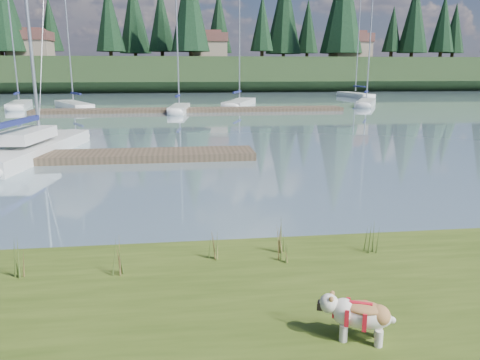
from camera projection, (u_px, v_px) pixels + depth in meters
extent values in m
plane|color=#7995A2|center=(168.00, 112.00, 39.34)|extent=(200.00, 200.00, 0.00)
cube|color=black|center=(173.00, 75.00, 80.23)|extent=(200.00, 20.00, 5.00)
cylinder|color=silver|center=(343.00, 333.00, 5.70)|extent=(0.10, 0.10, 0.21)
cylinder|color=silver|center=(344.00, 325.00, 5.89)|extent=(0.10, 0.10, 0.21)
cylinder|color=silver|center=(379.00, 338.00, 5.59)|extent=(0.10, 0.10, 0.21)
cylinder|color=silver|center=(378.00, 329.00, 5.79)|extent=(0.10, 0.10, 0.21)
ellipsoid|color=silver|center=(363.00, 315.00, 5.69)|extent=(0.76, 0.58, 0.32)
ellipsoid|color=#A5703D|center=(364.00, 308.00, 5.67)|extent=(0.56, 0.48, 0.11)
ellipsoid|color=silver|center=(329.00, 303.00, 5.77)|extent=(0.32, 0.32, 0.24)
cube|color=black|center=(320.00, 305.00, 5.81)|extent=(0.11, 0.14, 0.09)
cube|color=silver|center=(33.00, 151.00, 19.58)|extent=(3.14, 8.66, 0.70)
ellipsoid|color=silver|center=(70.00, 136.00, 23.70)|extent=(2.16, 2.55, 0.70)
cube|color=navy|center=(15.00, 123.00, 18.06)|extent=(0.76, 3.84, 0.20)
cube|color=silver|center=(26.00, 135.00, 18.95)|extent=(1.78, 3.24, 0.45)
cube|color=#4C3D2C|center=(54.00, 157.00, 18.56)|extent=(16.00, 2.00, 0.30)
cube|color=#4C3D2C|center=(191.00, 110.00, 39.55)|extent=(26.00, 2.20, 0.30)
cube|color=silver|center=(20.00, 106.00, 43.01)|extent=(2.75, 6.96, 0.70)
ellipsoid|color=silver|center=(24.00, 103.00, 46.15)|extent=(1.79, 2.09, 0.70)
cylinder|color=silver|center=(13.00, 41.00, 41.67)|extent=(0.12, 0.12, 10.29)
cube|color=navy|center=(17.00, 93.00, 41.88)|extent=(0.69, 2.69, 0.20)
cube|color=silver|center=(74.00, 106.00, 42.66)|extent=(4.77, 7.29, 0.70)
ellipsoid|color=silver|center=(64.00, 104.00, 45.61)|extent=(2.32, 2.50, 0.70)
cylinder|color=silver|center=(68.00, 34.00, 41.19)|extent=(0.12, 0.12, 11.44)
cube|color=navy|center=(76.00, 93.00, 41.58)|extent=(1.49, 2.69, 0.20)
cube|color=silver|center=(179.00, 110.00, 39.04)|extent=(1.93, 5.80, 0.70)
ellipsoid|color=silver|center=(183.00, 107.00, 41.80)|extent=(1.41, 1.68, 0.70)
cylinder|color=silver|center=(177.00, 47.00, 37.86)|extent=(0.12, 0.12, 8.95)
cube|color=navy|center=(178.00, 96.00, 38.01)|extent=(0.45, 2.27, 0.20)
cube|color=silver|center=(239.00, 104.00, 45.47)|extent=(4.25, 7.92, 0.70)
ellipsoid|color=silver|center=(247.00, 101.00, 49.16)|extent=(2.31, 2.56, 0.70)
cylinder|color=silver|center=(239.00, 33.00, 43.94)|extent=(0.12, 0.12, 11.96)
cube|color=navy|center=(237.00, 92.00, 44.18)|extent=(1.22, 2.98, 0.20)
cube|color=silver|center=(366.00, 104.00, 45.54)|extent=(4.09, 6.32, 0.70)
ellipsoid|color=silver|center=(368.00, 101.00, 48.46)|extent=(2.01, 2.16, 0.70)
cylinder|color=silver|center=(370.00, 45.00, 44.26)|extent=(0.12, 0.12, 9.78)
cube|color=navy|center=(366.00, 92.00, 44.47)|extent=(1.29, 2.35, 0.20)
cube|color=silver|center=(355.00, 96.00, 58.62)|extent=(2.43, 7.34, 0.70)
ellipsoid|color=silver|center=(342.00, 94.00, 62.02)|extent=(1.78, 2.13, 0.70)
cylinder|color=silver|center=(358.00, 46.00, 57.22)|extent=(0.12, 0.12, 10.75)
cube|color=navy|center=(359.00, 86.00, 57.41)|extent=(0.52, 2.87, 0.20)
cone|color=#475B23|center=(116.00, 255.00, 7.58)|extent=(0.03, 0.03, 0.59)
cone|color=brown|center=(123.00, 260.00, 7.54)|extent=(0.03, 0.03, 0.47)
cone|color=#475B23|center=(120.00, 253.00, 7.61)|extent=(0.03, 0.03, 0.65)
cone|color=brown|center=(125.00, 261.00, 7.59)|extent=(0.03, 0.03, 0.41)
cone|color=#475B23|center=(117.00, 259.00, 7.51)|extent=(0.03, 0.03, 0.53)
cone|color=#475B23|center=(212.00, 246.00, 8.11)|extent=(0.03, 0.03, 0.47)
cone|color=brown|center=(218.00, 250.00, 8.07)|extent=(0.03, 0.03, 0.38)
cone|color=#475B23|center=(215.00, 244.00, 8.14)|extent=(0.03, 0.03, 0.52)
cone|color=brown|center=(220.00, 251.00, 8.12)|extent=(0.03, 0.03, 0.33)
cone|color=#475B23|center=(213.00, 249.00, 8.04)|extent=(0.03, 0.03, 0.42)
cone|color=#475B23|center=(275.00, 236.00, 8.42)|extent=(0.03, 0.03, 0.61)
cone|color=brown|center=(282.00, 240.00, 8.38)|extent=(0.03, 0.03, 0.49)
cone|color=#475B23|center=(278.00, 234.00, 8.45)|extent=(0.03, 0.03, 0.67)
cone|color=brown|center=(283.00, 241.00, 8.43)|extent=(0.03, 0.03, 0.43)
cone|color=#475B23|center=(277.00, 239.00, 8.36)|extent=(0.03, 0.03, 0.55)
cone|color=#475B23|center=(17.00, 258.00, 7.46)|extent=(0.03, 0.03, 0.59)
cone|color=brown|center=(23.00, 263.00, 7.42)|extent=(0.03, 0.03, 0.47)
cone|color=#475B23|center=(21.00, 256.00, 7.49)|extent=(0.03, 0.03, 0.65)
cone|color=brown|center=(26.00, 264.00, 7.47)|extent=(0.03, 0.03, 0.42)
cone|color=#475B23|center=(17.00, 262.00, 7.39)|extent=(0.03, 0.03, 0.53)
cone|color=#475B23|center=(280.00, 249.00, 8.06)|extent=(0.03, 0.03, 0.44)
cone|color=brown|center=(288.00, 252.00, 8.01)|extent=(0.03, 0.03, 0.35)
cone|color=#475B23|center=(284.00, 247.00, 8.09)|extent=(0.03, 0.03, 0.48)
cone|color=brown|center=(289.00, 253.00, 8.06)|extent=(0.03, 0.03, 0.30)
cone|color=#475B23|center=(283.00, 252.00, 7.99)|extent=(0.03, 0.03, 0.39)
cone|color=#475B23|center=(368.00, 235.00, 8.43)|extent=(0.03, 0.03, 0.65)
cone|color=brown|center=(375.00, 239.00, 8.40)|extent=(0.03, 0.03, 0.52)
cone|color=#475B23|center=(371.00, 232.00, 8.46)|extent=(0.03, 0.03, 0.71)
cone|color=brown|center=(376.00, 240.00, 8.45)|extent=(0.03, 0.03, 0.45)
cone|color=#475B23|center=(371.00, 238.00, 8.37)|extent=(0.03, 0.03, 0.58)
cube|color=#33281C|center=(129.00, 260.00, 8.85)|extent=(60.00, 0.50, 0.14)
cylinder|color=#382619|center=(7.00, 53.00, 71.53)|extent=(0.60, 0.60, 1.80)
cylinder|color=#382619|center=(111.00, 54.00, 77.24)|extent=(0.60, 0.60, 1.80)
cone|color=black|center=(109.00, 16.00, 75.87)|extent=(4.84, 4.84, 11.00)
cylinder|color=#382619|center=(191.00, 53.00, 73.06)|extent=(0.60, 0.60, 1.80)
cone|color=black|center=(190.00, 4.00, 71.37)|extent=(6.16, 6.16, 14.00)
cylinder|color=#382619|center=(262.00, 54.00, 78.39)|extent=(0.60, 0.60, 1.80)
cone|color=black|center=(262.00, 23.00, 77.24)|extent=(3.96, 3.96, 9.00)
cylinder|color=#382619|center=(341.00, 54.00, 78.07)|extent=(0.60, 0.60, 1.80)
cone|color=black|center=(343.00, 2.00, 76.18)|extent=(7.04, 7.04, 16.00)
cylinder|color=#382619|center=(411.00, 55.00, 82.69)|extent=(0.60, 0.60, 1.80)
cone|color=black|center=(414.00, 17.00, 81.22)|extent=(5.28, 5.28, 12.00)
cube|color=gray|center=(31.00, 50.00, 73.71)|extent=(6.00, 5.00, 2.80)
cube|color=brown|center=(30.00, 36.00, 73.22)|extent=(6.30, 5.30, 1.40)
cube|color=brown|center=(29.00, 30.00, 73.03)|extent=(4.20, 3.60, 0.70)
cube|color=gray|center=(208.00, 51.00, 78.13)|extent=(6.00, 5.00, 2.80)
cube|color=brown|center=(208.00, 38.00, 77.64)|extent=(6.30, 5.30, 1.40)
cube|color=brown|center=(208.00, 33.00, 77.45)|extent=(4.20, 3.60, 0.70)
cube|color=gray|center=(350.00, 51.00, 79.17)|extent=(6.00, 5.00, 2.80)
cube|color=brown|center=(351.00, 38.00, 78.68)|extent=(6.30, 5.30, 1.40)
cube|color=brown|center=(351.00, 33.00, 78.49)|extent=(4.20, 3.60, 0.70)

